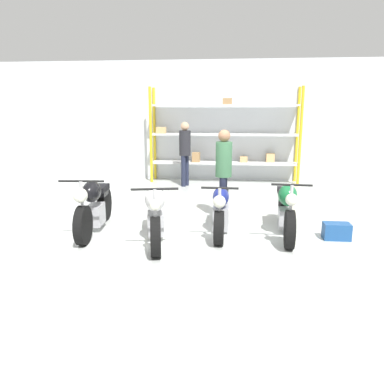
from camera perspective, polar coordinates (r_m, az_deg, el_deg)
ground_plane at (r=6.56m, az=-0.36°, el=-6.74°), size 30.00×30.00×0.00m
back_wall at (r=11.64m, az=2.62°, el=10.72°), size 30.00×0.08×3.60m
shelving_rack at (r=11.28m, az=4.61°, el=8.75°), size 4.41×0.63×2.80m
motorcycle_black at (r=6.91m, az=-14.71°, el=-1.97°), size 0.73×2.04×1.06m
motorcycle_white at (r=6.29m, az=-5.60°, el=-3.27°), size 0.76×2.08×1.04m
motorcycle_blue at (r=6.72m, az=4.42°, el=-2.75°), size 0.60×1.95×0.95m
motorcycle_green at (r=6.74m, az=14.17°, el=-2.49°), size 0.62×2.05×1.04m
person_browsing at (r=10.62m, az=-1.08°, el=6.66°), size 0.42×0.42×1.81m
person_near_rack at (r=7.37m, az=4.85°, el=3.83°), size 0.36×0.36×1.78m
toolbox at (r=6.83m, az=21.17°, el=-5.59°), size 0.44×0.26×0.28m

